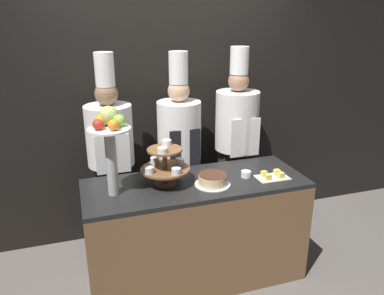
{
  "coord_description": "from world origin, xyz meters",
  "views": [
    {
      "loc": [
        -0.86,
        -2.21,
        2.11
      ],
      "look_at": [
        0.0,
        0.43,
        1.14
      ],
      "focal_mm": 35.0,
      "sensor_mm": 36.0,
      "label": 1
    }
  ],
  "objects_px": {
    "cake_round": "(213,180)",
    "cake_square_tray": "(272,176)",
    "fruit_pedestal": "(109,135)",
    "chef_center_left": "(179,149)",
    "cup_white": "(246,174)",
    "chef_center_right": "(236,140)",
    "tiered_stand": "(165,164)",
    "chef_left": "(111,156)"
  },
  "relations": [
    {
      "from": "tiered_stand",
      "to": "chef_left",
      "type": "bearing_deg",
      "value": 124.47
    },
    {
      "from": "cake_round",
      "to": "chef_left",
      "type": "xyz_separation_m",
      "value": [
        -0.69,
        0.63,
        0.05
      ]
    },
    {
      "from": "chef_center_right",
      "to": "cup_white",
      "type": "bearing_deg",
      "value": -106.55
    },
    {
      "from": "tiered_stand",
      "to": "chef_left",
      "type": "height_order",
      "value": "chef_left"
    },
    {
      "from": "fruit_pedestal",
      "to": "chef_center_right",
      "type": "distance_m",
      "value": 1.37
    },
    {
      "from": "chef_left",
      "to": "chef_center_left",
      "type": "bearing_deg",
      "value": -0.0
    },
    {
      "from": "chef_left",
      "to": "chef_center_right",
      "type": "bearing_deg",
      "value": -0.0
    },
    {
      "from": "tiered_stand",
      "to": "fruit_pedestal",
      "type": "relative_size",
      "value": 0.59
    },
    {
      "from": "cup_white",
      "to": "chef_center_left",
      "type": "bearing_deg",
      "value": 124.18
    },
    {
      "from": "tiered_stand",
      "to": "cake_round",
      "type": "xyz_separation_m",
      "value": [
        0.34,
        -0.12,
        -0.12
      ]
    },
    {
      "from": "cup_white",
      "to": "cake_square_tray",
      "type": "height_order",
      "value": "same"
    },
    {
      "from": "tiered_stand",
      "to": "chef_center_right",
      "type": "xyz_separation_m",
      "value": [
        0.82,
        0.51,
        -0.05
      ]
    },
    {
      "from": "cup_white",
      "to": "chef_left",
      "type": "bearing_deg",
      "value": 150.14
    },
    {
      "from": "cake_square_tray",
      "to": "chef_center_left",
      "type": "distance_m",
      "value": 0.88
    },
    {
      "from": "cup_white",
      "to": "chef_center_right",
      "type": "xyz_separation_m",
      "value": [
        0.17,
        0.58,
        0.1
      ]
    },
    {
      "from": "cake_round",
      "to": "chef_left",
      "type": "distance_m",
      "value": 0.94
    },
    {
      "from": "fruit_pedestal",
      "to": "chef_left",
      "type": "bearing_deg",
      "value": 85.0
    },
    {
      "from": "cup_white",
      "to": "chef_left",
      "type": "xyz_separation_m",
      "value": [
        -1.0,
        0.58,
        0.07
      ]
    },
    {
      "from": "tiered_stand",
      "to": "cup_white",
      "type": "height_order",
      "value": "tiered_stand"
    },
    {
      "from": "cake_square_tray",
      "to": "cake_round",
      "type": "bearing_deg",
      "value": 177.25
    },
    {
      "from": "cup_white",
      "to": "chef_center_right",
      "type": "distance_m",
      "value": 0.61
    },
    {
      "from": "cake_round",
      "to": "cake_square_tray",
      "type": "bearing_deg",
      "value": -2.75
    },
    {
      "from": "cake_round",
      "to": "cup_white",
      "type": "bearing_deg",
      "value": 10.4
    },
    {
      "from": "fruit_pedestal",
      "to": "cake_square_tray",
      "type": "height_order",
      "value": "fruit_pedestal"
    },
    {
      "from": "cake_round",
      "to": "cup_white",
      "type": "distance_m",
      "value": 0.32
    },
    {
      "from": "chef_center_right",
      "to": "fruit_pedestal",
      "type": "bearing_deg",
      "value": -156.32
    },
    {
      "from": "cup_white",
      "to": "chef_center_right",
      "type": "relative_size",
      "value": 0.04
    },
    {
      "from": "fruit_pedestal",
      "to": "chef_center_left",
      "type": "xyz_separation_m",
      "value": [
        0.66,
        0.54,
        -0.36
      ]
    },
    {
      "from": "cake_round",
      "to": "cake_square_tray",
      "type": "xyz_separation_m",
      "value": [
        0.5,
        -0.02,
        -0.03
      ]
    },
    {
      "from": "cup_white",
      "to": "fruit_pedestal",
      "type": "bearing_deg",
      "value": 177.81
    },
    {
      "from": "cake_square_tray",
      "to": "chef_center_left",
      "type": "height_order",
      "value": "chef_center_left"
    },
    {
      "from": "fruit_pedestal",
      "to": "cup_white",
      "type": "bearing_deg",
      "value": -2.19
    },
    {
      "from": "fruit_pedestal",
      "to": "cake_round",
      "type": "relative_size",
      "value": 2.32
    },
    {
      "from": "cake_round",
      "to": "chef_center_right",
      "type": "relative_size",
      "value": 0.15
    },
    {
      "from": "fruit_pedestal",
      "to": "chef_center_left",
      "type": "height_order",
      "value": "chef_center_left"
    },
    {
      "from": "cup_white",
      "to": "cake_square_tray",
      "type": "xyz_separation_m",
      "value": [
        0.19,
        -0.08,
        -0.01
      ]
    },
    {
      "from": "tiered_stand",
      "to": "cake_round",
      "type": "distance_m",
      "value": 0.38
    },
    {
      "from": "chef_left",
      "to": "chef_center_left",
      "type": "distance_m",
      "value": 0.61
    },
    {
      "from": "cake_round",
      "to": "cake_square_tray",
      "type": "distance_m",
      "value": 0.51
    },
    {
      "from": "tiered_stand",
      "to": "cup_white",
      "type": "bearing_deg",
      "value": -5.64
    },
    {
      "from": "cup_white",
      "to": "chef_left",
      "type": "relative_size",
      "value": 0.04
    },
    {
      "from": "cake_round",
      "to": "cake_square_tray",
      "type": "relative_size",
      "value": 1.07
    }
  ]
}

